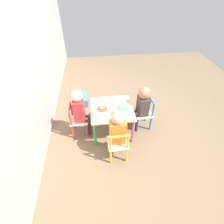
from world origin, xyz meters
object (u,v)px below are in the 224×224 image
chair_red (78,120)px  plate_back (102,109)px  chair_blue (144,114)px  child_back (80,109)px  child_left (117,131)px  plate_left (113,114)px  plate_front (122,107)px  kids_table (112,112)px  storage_bin (83,100)px  child_front (142,104)px  chair_yellow (118,145)px

chair_red → plate_back: bearing=-90.3°
chair_blue → child_back: (-0.04, 0.97, 0.21)m
child_left → plate_left: (0.31, 0.02, 0.00)m
chair_blue → plate_front: 0.42m
kids_table → child_back: (0.01, 0.46, 0.08)m
chair_red → chair_blue: 1.03m
child_left → storage_bin: child_left is taller
chair_blue → storage_bin: 1.25m
child_front → child_left: size_ratio=0.97×
chair_blue → child_left: size_ratio=0.68×
kids_table → child_left: 0.46m
child_back → plate_front: size_ratio=5.21×
kids_table → plate_front: (-0.00, -0.14, 0.07)m
plate_front → storage_bin: bearing=38.4°
kids_table → chair_yellow: (-0.52, -0.02, -0.13)m
chair_yellow → plate_left: chair_yellow is taller
chair_yellow → child_front: child_front is taller
chair_yellow → storage_bin: size_ratio=1.63×
chair_red → chair_blue: same height
chair_blue → child_back: bearing=-92.9°
chair_yellow → plate_back: size_ratio=3.41×
plate_front → child_front: bearing=-82.1°
plate_back → child_back: bearing=88.9°
chair_red → child_left: 0.73m
storage_bin → plate_back: bearing=-156.8°
chair_yellow → storage_bin: chair_yellow is taller
plate_front → kids_table: bearing=90.0°
chair_blue → chair_red: bearing=-93.1°
chair_red → plate_front: bearing=-89.8°
kids_table → plate_front: plate_front is taller
chair_red → chair_blue: (0.04, -1.03, 0.00)m
child_left → storage_bin: size_ratio=2.40×
child_back → chair_yellow: bearing=-136.8°
chair_yellow → child_front: (0.56, -0.43, 0.20)m
chair_red → child_back: child_back is taller
chair_red → storage_bin: bearing=-2.0°
chair_red → child_back: size_ratio=0.66×
chair_red → storage_bin: (0.78, -0.04, -0.18)m
chair_blue → storage_bin: size_ratio=1.63×
chair_blue → plate_left: bearing=-74.9°
plate_back → plate_left: 0.20m
chair_yellow → plate_back: (0.52, 0.16, 0.20)m
kids_table → storage_bin: (0.78, 0.48, -0.31)m
child_back → storage_bin: size_ratio=2.46×
plate_left → child_front: bearing=-67.7°
kids_table → chair_red: 0.53m
chair_red → chair_yellow: bearing=-133.5°
child_back → plate_front: bearing=-89.8°
child_back → plate_left: bearing=-107.3°
kids_table → chair_yellow: 0.53m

